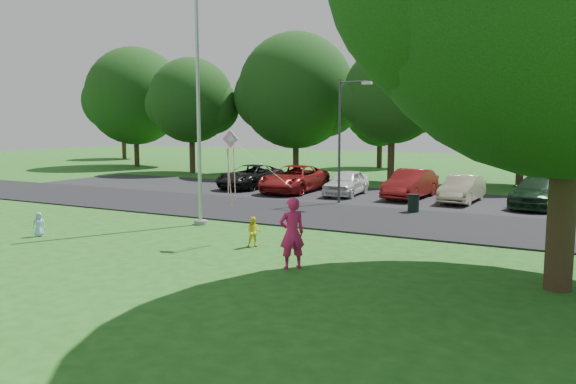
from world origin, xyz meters
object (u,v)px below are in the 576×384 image
at_px(street_lamp, 344,130).
at_px(trash_can, 413,204).
at_px(child_yellow, 254,232).
at_px(kite, 231,154).
at_px(flagpole, 199,114).
at_px(woman, 292,233).
at_px(child_blue, 39,224).

bearing_deg(street_lamp, trash_can, -10.65).
xyz_separation_m(child_yellow, kite, (-0.83, 0.06, 2.41)).
relative_size(flagpole, street_lamp, 1.71).
bearing_deg(kite, flagpole, 140.99).
bearing_deg(woman, flagpole, -79.57).
bearing_deg(child_yellow, flagpole, 115.96).
bearing_deg(trash_can, woman, -92.54).
xyz_separation_m(trash_can, child_yellow, (-2.68, -8.77, 0.07)).
bearing_deg(street_lamp, woman, -69.33).
xyz_separation_m(flagpole, woman, (6.02, -4.15, -3.21)).
bearing_deg(child_blue, kite, -38.94).
xyz_separation_m(street_lamp, trash_can, (3.63, -1.04, -3.10)).
height_order(street_lamp, child_blue, street_lamp).
distance_m(child_blue, kite, 7.25).
bearing_deg(trash_can, street_lamp, 164.03).
distance_m(trash_can, child_yellow, 9.17).
bearing_deg(child_yellow, woman, -69.71).
bearing_deg(woman, trash_can, -137.54).
distance_m(flagpole, child_blue, 6.76).
xyz_separation_m(flagpole, kite, (2.98, -2.36, -1.28)).
height_order(street_lamp, kite, street_lamp).
height_order(street_lamp, woman, street_lamp).
height_order(trash_can, child_blue, child_blue).
height_order(street_lamp, trash_can, street_lamp).
height_order(trash_can, kite, kite).
relative_size(trash_can, child_yellow, 0.85).
bearing_deg(child_blue, child_yellow, -41.22).
relative_size(woman, kite, 0.56).
height_order(child_yellow, kite, kite).
relative_size(street_lamp, child_blue, 7.03).
relative_size(flagpole, child_blue, 12.03).
height_order(woman, child_yellow, woman).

